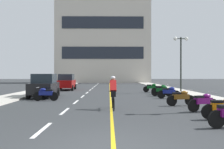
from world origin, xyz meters
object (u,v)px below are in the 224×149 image
street_lamp_mid (181,52)px  motorcycle_6 (162,90)px  parked_car_mid (66,82)px  motorcycle_5 (169,92)px  parked_car_near (44,85)px  motorcycle_2 (203,102)px  motorcycle_4 (46,94)px  motorcycle_1 (224,108)px  cyclist_rider (113,92)px  motorcycle_7 (161,89)px  motorcycle_3 (181,97)px  motorcycle_8 (152,88)px

street_lamp_mid → motorcycle_6: 5.99m
parked_car_mid → motorcycle_5: parked_car_mid is taller
parked_car_near → motorcycle_2: size_ratio=2.61×
motorcycle_4 → motorcycle_6: (8.57, 3.34, 0.00)m
street_lamp_mid → parked_car_near: (-12.04, -4.77, -3.08)m
parked_car_near → parked_car_mid: 8.91m
motorcycle_1 → cyclist_rider: cyclist_rider is taller
motorcycle_4 → motorcycle_7: bearing=29.2°
parked_car_near → motorcycle_3: bearing=-30.4°
parked_car_near → cyclist_rider: 8.47m
street_lamp_mid → motorcycle_4: street_lamp_mid is taller
motorcycle_2 → motorcycle_5: (-0.11, 6.36, 0.00)m
street_lamp_mid → parked_car_mid: street_lamp_mid is taller
parked_car_near → motorcycle_5: size_ratio=2.52×
motorcycle_1 → motorcycle_2: 2.14m
motorcycle_4 → motorcycle_8: bearing=42.5°
motorcycle_1 → motorcycle_8: size_ratio=1.01×
motorcycle_6 → motorcycle_8: (-0.05, 4.47, 0.00)m
cyclist_rider → motorcycle_3: bearing=18.5°
motorcycle_2 → cyclist_rider: cyclist_rider is taller
motorcycle_8 → parked_car_near: bearing=-150.6°
street_lamp_mid → motorcycle_2: street_lamp_mid is taller
parked_car_near → parked_car_mid: same height
parked_car_near → motorcycle_2: parked_car_near is taller
parked_car_mid → motorcycle_7: 11.50m
parked_car_near → motorcycle_5: 9.52m
parked_car_mid → motorcycle_8: size_ratio=2.53×
motorcycle_1 → motorcycle_3: (-0.41, 4.31, 0.00)m
motorcycle_6 → parked_car_mid: bearing=138.3°
motorcycle_7 → cyclist_rider: bearing=-115.8°
street_lamp_mid → motorcycle_3: street_lamp_mid is taller
motorcycle_3 → motorcycle_5: bearing=85.5°
parked_car_mid → motorcycle_4: 11.52m
motorcycle_3 → motorcycle_8: same height
motorcycle_4 → cyclist_rider: bearing=-42.2°
motorcycle_5 → motorcycle_6: 1.91m
cyclist_rider → parked_car_near: bearing=128.3°
cyclist_rider → motorcycle_1: bearing=-35.2°
motorcycle_2 → motorcycle_3: same height
motorcycle_2 → motorcycle_7: same height
motorcycle_6 → motorcycle_2: bearing=-88.5°
motorcycle_3 → motorcycle_4: size_ratio=1.00×
motorcycle_7 → motorcycle_8: same height
parked_car_mid → motorcycle_2: size_ratio=2.58×
parked_car_mid → motorcycle_6: size_ratio=2.56×
motorcycle_3 → motorcycle_7: same height
motorcycle_7 → motorcycle_8: bearing=96.4°
parked_car_near → motorcycle_4: parked_car_near is taller
parked_car_near → cyclist_rider: bearing=-51.7°
parked_car_near → motorcycle_1: bearing=-45.4°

